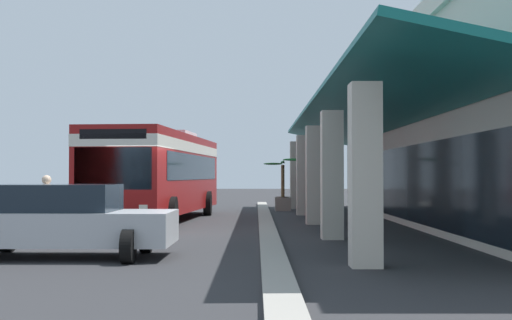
% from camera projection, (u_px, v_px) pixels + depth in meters
% --- Properties ---
extents(ground, '(120.00, 120.00, 0.00)m').
position_uv_depth(ground, '(427.00, 232.00, 19.01)').
color(ground, '#2D2D30').
extents(curb_strip, '(30.65, 0.50, 0.12)m').
position_uv_depth(curb_strip, '(266.00, 222.00, 21.87)').
color(curb_strip, '#9E998E').
rests_on(curb_strip, ground).
extents(transit_bus, '(11.39, 3.56, 3.34)m').
position_uv_depth(transit_bus, '(160.00, 170.00, 23.76)').
color(transit_bus, maroon).
rests_on(transit_bus, ground).
extents(parked_sedan_silver, '(2.49, 4.43, 1.47)m').
position_uv_depth(parked_sedan_silver, '(61.00, 220.00, 13.04)').
color(parked_sedan_silver, '#B2B5BA').
rests_on(parked_sedan_silver, ground).
extents(pedestrian, '(0.49, 0.60, 1.66)m').
position_uv_depth(pedestrian, '(46.00, 206.00, 15.43)').
color(pedestrian, navy).
rests_on(pedestrian, ground).
extents(potted_palm, '(1.50, 1.97, 2.47)m').
position_uv_depth(potted_palm, '(283.00, 196.00, 30.18)').
color(potted_palm, gray).
rests_on(potted_palm, ground).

